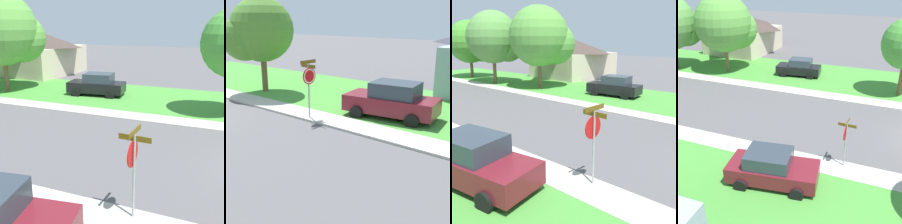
{
  "view_description": "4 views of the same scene",
  "coord_description": "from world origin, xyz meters",
  "views": [
    {
      "loc": [
        -11.11,
        2.53,
        5.38
      ],
      "look_at": [
        0.95,
        7.35,
        1.4
      ],
      "focal_mm": 46.44,
      "sensor_mm": 36.0,
      "label": 1
    },
    {
      "loc": [
        5.95,
        14.73,
        4.6
      ],
      "look_at": [
        -2.42,
        7.9,
        1.4
      ],
      "focal_mm": 51.22,
      "sensor_mm": 36.0,
      "label": 2
    },
    {
      "loc": [
        -11.27,
        -0.18,
        4.8
      ],
      "look_at": [
        -1.69,
        8.17,
        1.4
      ],
      "focal_mm": 44.71,
      "sensor_mm": 36.0,
      "label": 3
    },
    {
      "loc": [
        -16.41,
        2.92,
        9.07
      ],
      "look_at": [
        -1.9,
        8.55,
        1.4
      ],
      "focal_mm": 44.3,
      "sensor_mm": 36.0,
      "label": 4
    }
  ],
  "objects": [
    {
      "name": "tree_across_left",
      "position": [
        -6.43,
        -1.72,
        3.75
      ],
      "size": [
        4.19,
        3.89,
        5.83
      ],
      "color": "brown",
      "rests_on": "ground"
    },
    {
      "name": "stop_sign_far_corner",
      "position": [
        -4.34,
        4.62,
        1.89
      ],
      "size": [
        0.92,
        0.92,
        2.77
      ],
      "color": "#9E9EA3",
      "rests_on": "ground"
    },
    {
      "name": "car_maroon_behind_trees",
      "position": [
        -6.83,
        7.55,
        0.87
      ],
      "size": [
        2.5,
        4.52,
        1.76
      ],
      "color": "maroon",
      "rests_on": "ground"
    }
  ]
}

